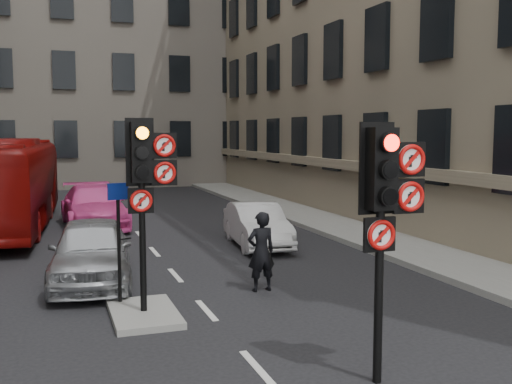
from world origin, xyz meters
TOP-DOWN VIEW (x-y plane):
  - pavement_right at (7.20, 12.00)m, footprint 3.00×50.00m
  - centre_island at (-1.20, 5.00)m, footprint 1.20×2.00m
  - building_far at (0.00, 38.00)m, footprint 30.00×14.00m
  - signal_near at (1.49, 0.99)m, footprint 0.91×0.40m
  - signal_far at (-1.11, 4.99)m, footprint 0.91×0.40m
  - car_silver at (-1.94, 7.90)m, footprint 2.19×4.51m
  - car_white at (3.08, 10.86)m, footprint 1.74×4.04m
  - car_pink at (-1.31, 16.30)m, footprint 2.32×5.23m
  - bus_red at (-4.23, 16.78)m, footprint 3.56×11.70m
  - motorcycle at (-1.40, 8.02)m, footprint 0.82×1.91m
  - motorcyclist at (1.48, 6.00)m, footprint 0.67×0.47m
  - info_sign at (-1.55, 5.73)m, footprint 0.40×0.16m

SIDE VIEW (x-z plane):
  - centre_island at x=-1.20m, z-range 0.00..0.12m
  - pavement_right at x=7.20m, z-range 0.00..0.16m
  - motorcycle at x=-1.40m, z-range 0.00..1.11m
  - car_white at x=3.08m, z-range 0.00..1.29m
  - car_silver at x=-1.94m, z-range 0.00..1.48m
  - car_pink at x=-1.31m, z-range 0.00..1.49m
  - motorcyclist at x=1.48m, z-range 0.00..1.74m
  - bus_red at x=-4.23m, z-range 0.00..3.21m
  - info_sign at x=-1.55m, z-range 0.46..2.80m
  - signal_near at x=1.49m, z-range 0.79..4.37m
  - signal_far at x=-1.11m, z-range 0.91..4.49m
  - building_far at x=0.00m, z-range 0.00..20.00m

